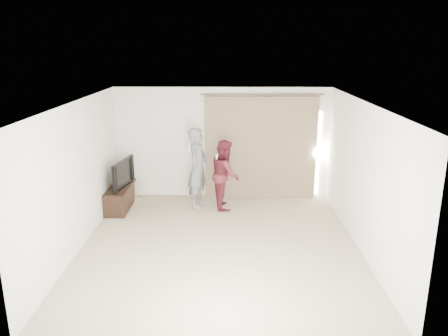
{
  "coord_description": "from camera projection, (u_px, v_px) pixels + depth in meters",
  "views": [
    {
      "loc": [
        0.18,
        -7.28,
        3.55
      ],
      "look_at": [
        0.06,
        1.2,
        1.13
      ],
      "focal_mm": 35.0,
      "sensor_mm": 36.0,
      "label": 1
    }
  ],
  "objects": [
    {
      "name": "tv",
      "position": [
        119.0,
        173.0,
        9.6
      ],
      "size": [
        0.32,
        1.08,
        0.61
      ],
      "primitive_type": "imported",
      "rotation": [
        0.0,
        0.0,
        1.4
      ],
      "color": "black",
      "rests_on": "tv_console"
    },
    {
      "name": "scratching_post",
      "position": [
        133.0,
        193.0,
        10.26
      ],
      "size": [
        0.33,
        0.33,
        0.43
      ],
      "color": "tan",
      "rests_on": "ground"
    },
    {
      "name": "person_woman",
      "position": [
        225.0,
        174.0,
        9.63
      ],
      "size": [
        0.67,
        0.81,
        1.54
      ],
      "color": "maroon",
      "rests_on": "ground"
    },
    {
      "name": "floor",
      "position": [
        220.0,
        245.0,
        7.98
      ],
      "size": [
        5.5,
        5.5,
        0.0
      ],
      "primitive_type": "plane",
      "color": "tan",
      "rests_on": "ground"
    },
    {
      "name": "tv_console",
      "position": [
        121.0,
        197.0,
        9.75
      ],
      "size": [
        0.45,
        1.29,
        0.5
      ],
      "primitive_type": "cube",
      "color": "black",
      "rests_on": "ground"
    },
    {
      "name": "wall_left",
      "position": [
        77.0,
        177.0,
        7.65
      ],
      "size": [
        0.04,
        5.5,
        2.6
      ],
      "color": "white",
      "rests_on": "ground"
    },
    {
      "name": "ceiling",
      "position": [
        219.0,
        103.0,
        7.26
      ],
      "size": [
        5.0,
        5.5,
        0.01
      ],
      "primitive_type": "cube",
      "color": "white",
      "rests_on": "wall_back"
    },
    {
      "name": "person_man",
      "position": [
        198.0,
        168.0,
        9.66
      ],
      "size": [
        0.6,
        0.75,
        1.8
      ],
      "color": "slate",
      "rests_on": "ground"
    },
    {
      "name": "curtain",
      "position": [
        261.0,
        148.0,
        10.21
      ],
      "size": [
        2.8,
        0.11,
        2.46
      ],
      "color": "#94775A",
      "rests_on": "ground"
    },
    {
      "name": "wall_back",
      "position": [
        222.0,
        143.0,
        10.26
      ],
      "size": [
        5.0,
        0.04,
        2.6
      ],
      "primitive_type": "cube",
      "color": "white",
      "rests_on": "ground"
    }
  ]
}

